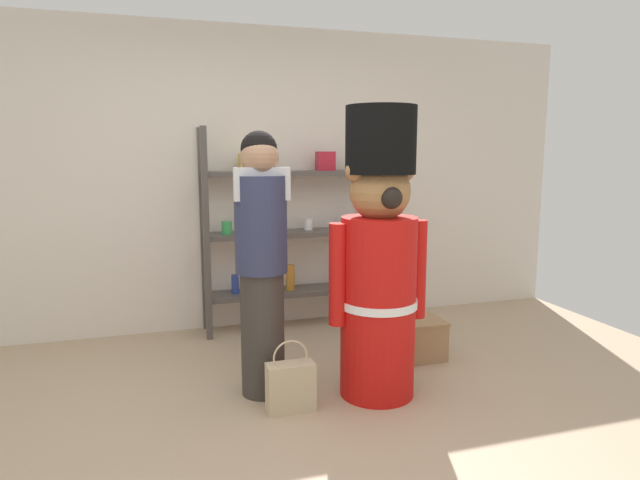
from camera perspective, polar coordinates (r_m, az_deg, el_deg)
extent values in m
plane|color=tan|center=(3.09, -2.50, -20.64)|extent=(6.40, 6.40, 0.00)
cube|color=silver|center=(4.85, -9.21, 6.24)|extent=(6.40, 0.12, 2.60)
cube|color=#4C4742|center=(4.49, -11.80, 0.45)|extent=(0.05, 0.05, 1.74)
cube|color=#4C4742|center=(4.84, 5.61, 1.22)|extent=(0.05, 0.05, 1.74)
cube|color=#4C4742|center=(4.79, -12.14, 0.97)|extent=(0.05, 0.05, 1.74)
cube|color=#4C4742|center=(5.12, 4.31, 1.66)|extent=(0.05, 0.05, 1.74)
cube|color=#4C4742|center=(4.87, -3.16, -5.41)|extent=(1.46, 0.30, 0.04)
cube|color=#4C4742|center=(4.76, -3.21, 0.69)|extent=(1.46, 0.30, 0.04)
cube|color=#4C4742|center=(4.72, -3.27, 6.99)|extent=(1.46, 0.30, 0.04)
cylinder|color=green|center=(4.64, -9.73, 1.27)|extent=(0.09, 0.09, 0.11)
cylinder|color=red|center=(4.68, -5.28, 1.28)|extent=(0.07, 0.07, 0.08)
cylinder|color=white|center=(4.83, -1.22, 1.66)|extent=(0.08, 0.08, 0.10)
cylinder|color=blue|center=(4.90, 3.03, 1.81)|extent=(0.08, 0.08, 0.11)
cylinder|color=navy|center=(4.76, -8.88, -4.57)|extent=(0.06, 0.06, 0.17)
cylinder|color=#B27226|center=(4.82, -3.13, -3.93)|extent=(0.08, 0.08, 0.22)
cylinder|color=silver|center=(4.95, 2.38, -3.91)|extent=(0.06, 0.06, 0.17)
cube|color=gold|center=(4.65, -7.24, 8.04)|extent=(0.19, 0.16, 0.15)
cube|color=#B21E2D|center=(4.80, 0.56, 8.26)|extent=(0.15, 0.12, 0.17)
cylinder|color=red|center=(3.47, 6.08, -7.02)|extent=(0.47, 0.47, 1.14)
cylinder|color=white|center=(3.46, 6.09, -6.50)|extent=(0.49, 0.49, 0.05)
sphere|color=#9C6E41|center=(3.34, 6.29, 5.10)|extent=(0.37, 0.37, 0.37)
sphere|color=#9C6E41|center=(3.27, 3.77, 7.18)|extent=(0.13, 0.13, 0.13)
sphere|color=#9C6E41|center=(3.40, 8.80, 7.16)|extent=(0.13, 0.13, 0.13)
cylinder|color=black|center=(3.33, 6.39, 10.34)|extent=(0.43, 0.43, 0.41)
cylinder|color=red|center=(3.32, 1.87, -3.64)|extent=(0.11, 0.11, 0.63)
cylinder|color=red|center=(3.52, 10.18, -3.02)|extent=(0.11, 0.11, 0.63)
sphere|color=black|center=(3.19, 7.48, 4.39)|extent=(0.13, 0.13, 0.13)
cylinder|color=#38332D|center=(3.53, -6.02, -9.68)|extent=(0.28, 0.28, 0.80)
cylinder|color=#2D3351|center=(3.37, -6.22, 1.63)|extent=(0.32, 0.32, 0.60)
sphere|color=#A37556|center=(3.34, -6.33, 8.53)|extent=(0.24, 0.24, 0.24)
cube|color=silver|center=(3.28, -6.07, 5.84)|extent=(0.34, 0.04, 0.20)
sphere|color=black|center=(3.36, -6.42, 9.43)|extent=(0.22, 0.22, 0.22)
cube|color=#C1AD89|center=(3.38, -3.09, -15.12)|extent=(0.29, 0.13, 0.29)
torus|color=#C1AD89|center=(3.30, -3.11, -12.16)|extent=(0.21, 0.01, 0.21)
cube|color=#9E7A51|center=(4.25, 10.27, -10.20)|extent=(0.33, 0.33, 0.28)
cube|color=#9E7A51|center=(4.20, 10.33, -8.29)|extent=(0.34, 0.34, 0.02)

